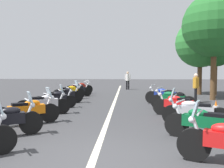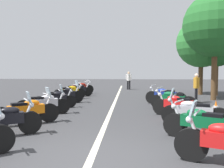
% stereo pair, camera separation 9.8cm
% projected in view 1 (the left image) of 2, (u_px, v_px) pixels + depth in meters
% --- Properties ---
extents(ground_plane, '(80.00, 80.00, 0.00)m').
position_uv_depth(ground_plane, '(92.00, 162.00, 4.84)').
color(ground_plane, '#38383A').
extents(lane_centre_stripe, '(29.83, 0.16, 0.01)m').
position_uv_depth(lane_centre_stripe, '(113.00, 106.00, 12.09)').
color(lane_centre_stripe, beige).
rests_on(lane_centre_stripe, ground_plane).
extents(motorcycle_left_row_1, '(1.21, 1.83, 1.21)m').
position_uv_depth(motorcycle_left_row_1, '(5.00, 120.00, 6.56)').
color(motorcycle_left_row_1, black).
rests_on(motorcycle_left_row_1, ground_plane).
extents(motorcycle_left_row_2, '(1.39, 1.86, 1.22)m').
position_uv_depth(motorcycle_left_row_2, '(28.00, 111.00, 8.02)').
color(motorcycle_left_row_2, black).
rests_on(motorcycle_left_row_2, ground_plane).
extents(motorcycle_left_row_3, '(1.05, 2.01, 1.21)m').
position_uv_depth(motorcycle_left_row_3, '(44.00, 103.00, 9.79)').
color(motorcycle_left_row_3, black).
rests_on(motorcycle_left_row_3, ground_plane).
extents(motorcycle_left_row_4, '(0.99, 1.92, 0.98)m').
position_uv_depth(motorcycle_left_row_4, '(55.00, 99.00, 11.40)').
color(motorcycle_left_row_4, black).
rests_on(motorcycle_left_row_4, ground_plane).
extents(motorcycle_left_row_5, '(1.27, 1.82, 1.22)m').
position_uv_depth(motorcycle_left_row_5, '(65.00, 95.00, 12.99)').
color(motorcycle_left_row_5, black).
rests_on(motorcycle_left_row_5, ground_plane).
extents(motorcycle_left_row_6, '(1.33, 1.74, 1.01)m').
position_uv_depth(motorcycle_left_row_6, '(69.00, 92.00, 14.75)').
color(motorcycle_left_row_6, black).
rests_on(motorcycle_left_row_6, ground_plane).
extents(motorcycle_left_row_7, '(1.14, 1.82, 0.99)m').
position_uv_depth(motorcycle_left_row_7, '(78.00, 90.00, 16.26)').
color(motorcycle_left_row_7, black).
rests_on(motorcycle_left_row_7, ground_plane).
extents(motorcycle_left_row_8, '(1.28, 1.86, 1.00)m').
position_uv_depth(motorcycle_left_row_8, '(80.00, 88.00, 18.01)').
color(motorcycle_left_row_8, black).
rests_on(motorcycle_left_row_8, ground_plane).
extents(motorcycle_right_row_1, '(1.22, 1.93, 1.00)m').
position_uv_depth(motorcycle_right_row_1, '(205.00, 123.00, 6.24)').
color(motorcycle_right_row_1, black).
rests_on(motorcycle_right_row_1, ground_plane).
extents(motorcycle_right_row_2, '(0.93, 2.05, 1.21)m').
position_uv_depth(motorcycle_right_row_2, '(194.00, 112.00, 7.85)').
color(motorcycle_right_row_2, black).
rests_on(motorcycle_right_row_2, ground_plane).
extents(motorcycle_right_row_3, '(1.17, 1.88, 1.00)m').
position_uv_depth(motorcycle_right_row_3, '(178.00, 105.00, 9.43)').
color(motorcycle_right_row_3, black).
rests_on(motorcycle_right_row_3, ground_plane).
extents(motorcycle_right_row_4, '(1.09, 1.93, 1.01)m').
position_uv_depth(motorcycle_right_row_4, '(172.00, 100.00, 10.98)').
color(motorcycle_right_row_4, black).
rests_on(motorcycle_right_row_4, ground_plane).
extents(motorcycle_right_row_5, '(1.10, 2.01, 1.02)m').
position_uv_depth(motorcycle_right_row_5, '(165.00, 95.00, 12.68)').
color(motorcycle_right_row_5, black).
rests_on(motorcycle_right_row_5, ground_plane).
extents(traffic_cone_1, '(0.36, 0.36, 0.61)m').
position_uv_depth(traffic_cone_1, '(216.00, 108.00, 9.76)').
color(traffic_cone_1, orange).
rests_on(traffic_cone_1, ground_plane).
extents(bystander_0, '(0.32, 0.51, 1.62)m').
position_uv_depth(bystander_0, '(128.00, 79.00, 21.96)').
color(bystander_0, black).
rests_on(bystander_0, ground_plane).
extents(bystander_1, '(0.51, 0.32, 1.61)m').
position_uv_depth(bystander_1, '(196.00, 86.00, 13.34)').
color(bystander_1, black).
rests_on(bystander_1, ground_plane).
extents(roadside_tree_0, '(3.76, 3.76, 6.31)m').
position_uv_depth(roadside_tree_0, '(214.00, 25.00, 14.31)').
color(roadside_tree_0, brown).
rests_on(roadside_tree_0, ground_plane).
extents(roadside_tree_1, '(3.53, 3.53, 5.49)m').
position_uv_depth(roadside_tree_1, '(200.00, 43.00, 17.44)').
color(roadside_tree_1, brown).
rests_on(roadside_tree_1, ground_plane).
extents(roadside_tree_2, '(2.73, 2.73, 4.74)m').
position_uv_depth(roadside_tree_2, '(215.00, 47.00, 16.86)').
color(roadside_tree_2, brown).
rests_on(roadside_tree_2, ground_plane).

